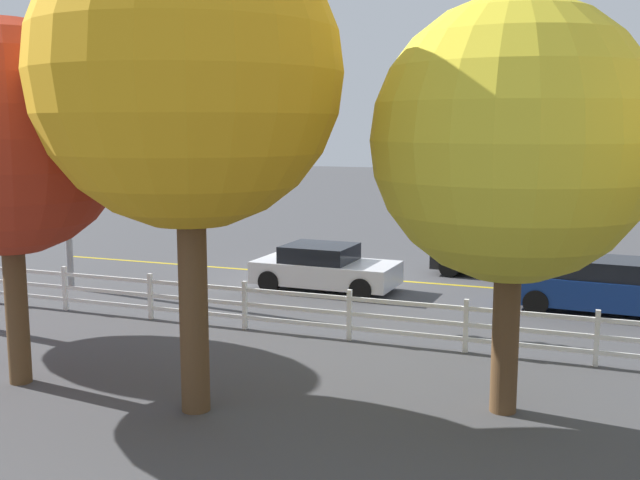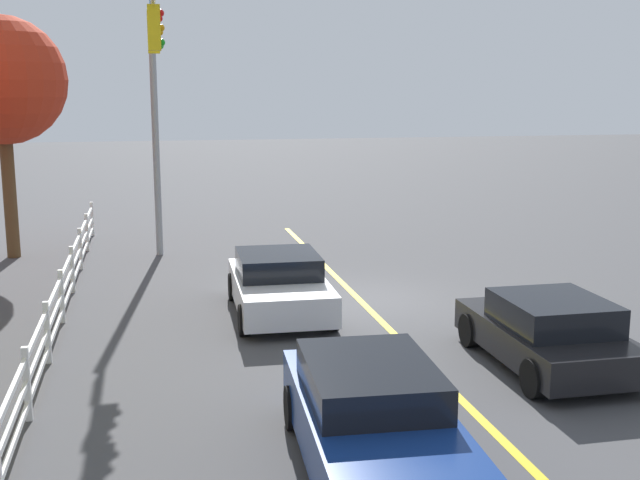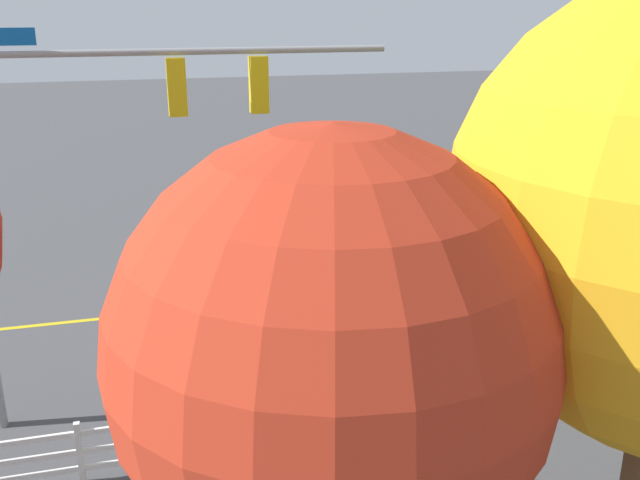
{
  "view_description": "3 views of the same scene",
  "coord_description": "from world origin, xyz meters",
  "px_view_note": "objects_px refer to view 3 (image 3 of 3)",
  "views": [
    {
      "loc": [
        -8.17,
        22.14,
        4.78
      ],
      "look_at": [
        -0.19,
        1.09,
        1.32
      ],
      "focal_mm": 42.16,
      "sensor_mm": 36.0,
      "label": 1
    },
    {
      "loc": [
        -17.54,
        4.77,
        4.91
      ],
      "look_at": [
        0.14,
        0.93,
        1.46
      ],
      "focal_mm": 44.83,
      "sensor_mm": 36.0,
      "label": 2
    },
    {
      "loc": [
        3.5,
        17.25,
        7.64
      ],
      "look_at": [
        -0.94,
        0.48,
        1.79
      ],
      "focal_mm": 39.65,
      "sensor_mm": 36.0,
      "label": 3
    }
  ],
  "objects_px": {
    "car_1": "(597,274)",
    "tree_0": "(331,349)",
    "car_3": "(326,305)",
    "car_2": "(428,239)"
  },
  "relations": [
    {
      "from": "car_1",
      "to": "car_3",
      "type": "xyz_separation_m",
      "value": [
        7.55,
        -0.03,
        -0.05
      ]
    },
    {
      "from": "car_1",
      "to": "car_2",
      "type": "distance_m",
      "value": 5.19
    },
    {
      "from": "car_2",
      "to": "tree_0",
      "type": "distance_m",
      "value": 15.74
    },
    {
      "from": "car_1",
      "to": "car_2",
      "type": "xyz_separation_m",
      "value": [
        3.14,
        -4.14,
        -0.06
      ]
    },
    {
      "from": "car_2",
      "to": "tree_0",
      "type": "xyz_separation_m",
      "value": [
        6.97,
        13.57,
        3.89
      ]
    },
    {
      "from": "car_3",
      "to": "tree_0",
      "type": "height_order",
      "value": "tree_0"
    },
    {
      "from": "car_1",
      "to": "car_3",
      "type": "bearing_deg",
      "value": -177.09
    },
    {
      "from": "car_1",
      "to": "car_2",
      "type": "bearing_deg",
      "value": 130.29
    },
    {
      "from": "car_1",
      "to": "tree_0",
      "type": "distance_m",
      "value": 14.35
    },
    {
      "from": "car_2",
      "to": "car_3",
      "type": "relative_size",
      "value": 0.94
    }
  ]
}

